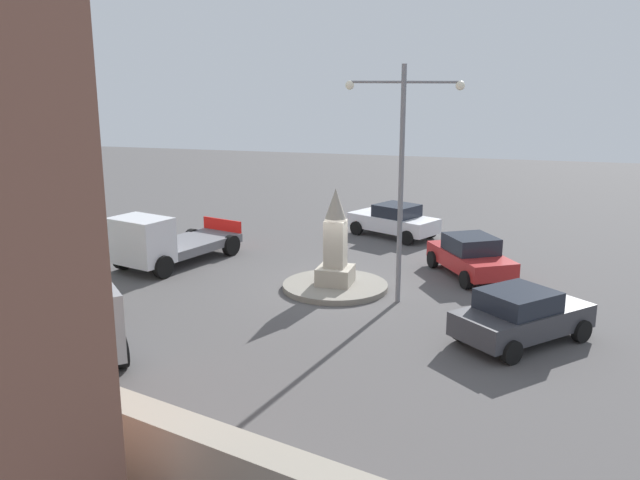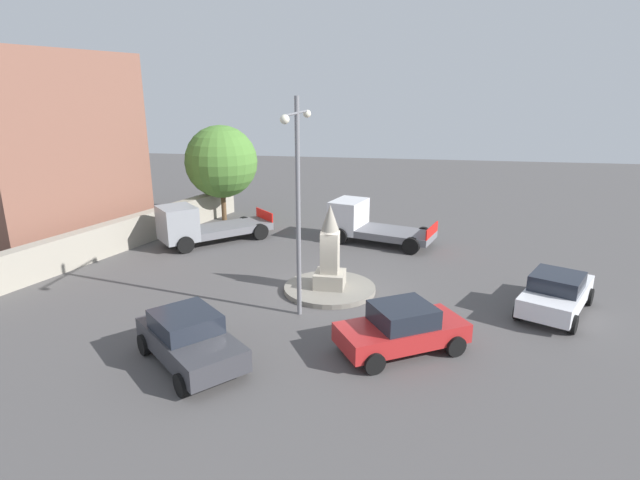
{
  "view_description": "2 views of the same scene",
  "coord_description": "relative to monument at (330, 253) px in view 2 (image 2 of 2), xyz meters",
  "views": [
    {
      "loc": [
        5.5,
        -21.47,
        7.18
      ],
      "look_at": [
        -0.34,
        -0.73,
        1.89
      ],
      "focal_mm": 37.73,
      "sensor_mm": 36.0,
      "label": 1
    },
    {
      "loc": [
        18.58,
        2.75,
        7.77
      ],
      "look_at": [
        0.47,
        -0.31,
        2.24
      ],
      "focal_mm": 28.51,
      "sensor_mm": 36.0,
      "label": 2
    }
  ],
  "objects": [
    {
      "name": "car_red_approaching",
      "position": [
        4.37,
        2.88,
        -0.82
      ],
      "size": [
        3.49,
        4.24,
        1.51
      ],
      "color": "#B22323",
      "rests_on": "ground"
    },
    {
      "name": "truck_grey_passing",
      "position": [
        -5.09,
        -7.5,
        -0.59
      ],
      "size": [
        5.33,
        5.44,
        2.13
      ],
      "color": "gray",
      "rests_on": "ground"
    },
    {
      "name": "tree_near_wall",
      "position": [
        -10.16,
        -8.05,
        1.97
      ],
      "size": [
        4.27,
        4.27,
        5.69
      ],
      "color": "brown",
      "rests_on": "ground"
    },
    {
      "name": "traffic_island",
      "position": [
        0.0,
        0.0,
        -1.48
      ],
      "size": [
        3.63,
        3.63,
        0.19
      ],
      "primitive_type": "cylinder",
      "color": "gray",
      "rests_on": "ground"
    },
    {
      "name": "truck_white_far_side",
      "position": [
        -7.07,
        0.86,
        -0.59
      ],
      "size": [
        3.68,
        5.66,
        2.11
      ],
      "color": "silver",
      "rests_on": "ground"
    },
    {
      "name": "corner_building",
      "position": [
        -4.62,
        -15.61,
        3.16
      ],
      "size": [
        9.98,
        8.51,
        9.47
      ],
      "primitive_type": "cube",
      "rotation": [
        0.0,
        0.0,
        6.0
      ],
      "color": "brown",
      "rests_on": "ground"
    },
    {
      "name": "car_white_near_island",
      "position": [
        0.63,
        8.27,
        -0.82
      ],
      "size": [
        4.42,
        3.4,
        1.51
      ],
      "color": "silver",
      "rests_on": "ground"
    },
    {
      "name": "ground_plane",
      "position": [
        0.0,
        0.0,
        -1.58
      ],
      "size": [
        80.0,
        80.0,
        0.0
      ],
      "primitive_type": "plane",
      "color": "#4F4C4C"
    },
    {
      "name": "monument",
      "position": [
        0.0,
        0.0,
        0.0
      ],
      "size": [
        1.17,
        1.17,
        3.32
      ],
      "color": "#9E9687",
      "rests_on": "traffic_island"
    },
    {
      "name": "streetlamp",
      "position": [
        2.3,
        -0.75,
        2.98
      ],
      "size": [
        3.64,
        0.28,
        7.53
      ],
      "color": "slate",
      "rests_on": "ground"
    },
    {
      "name": "car_dark_grey_parked_left",
      "position": [
        6.11,
        -3.22,
        -0.8
      ],
      "size": [
        3.99,
        4.13,
        1.52
      ],
      "color": "#38383D",
      "rests_on": "ground"
    },
    {
      "name": "stone_boundary_wall",
      "position": [
        -3.3,
        -11.13,
        -0.82
      ],
      "size": [
        18.23,
        6.01,
        1.52
      ],
      "primitive_type": "cube",
      "rotation": [
        0.0,
        0.0,
        6.0
      ],
      "color": "#9E9687",
      "rests_on": "ground"
    }
  ]
}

